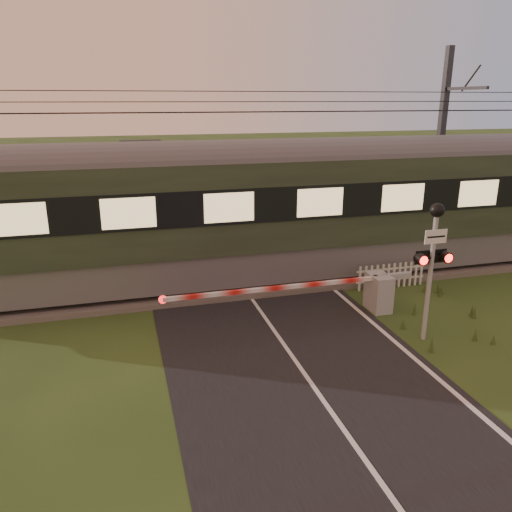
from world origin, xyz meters
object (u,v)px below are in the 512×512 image
object	(u,v)px
boom_gate	(367,291)
catenary_mast	(441,147)
crossing_signal	(433,248)
picket_fence	(391,276)

from	to	relation	value
boom_gate	catenary_mast	bearing A→B (deg)	43.48
catenary_mast	crossing_signal	bearing A→B (deg)	-124.99
boom_gate	picket_fence	xyz separation A→B (m)	(1.64, 1.49, -0.19)
boom_gate	catenary_mast	size ratio (longest dim) A/B	0.93
boom_gate	crossing_signal	distance (m)	2.77
boom_gate	catenary_mast	distance (m)	8.85
picket_fence	catenary_mast	bearing A→B (deg)	44.00
picket_fence	catenary_mast	size ratio (longest dim) A/B	0.31
crossing_signal	picket_fence	size ratio (longest dim) A/B	1.46
boom_gate	catenary_mast	world-z (taller)	catenary_mast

